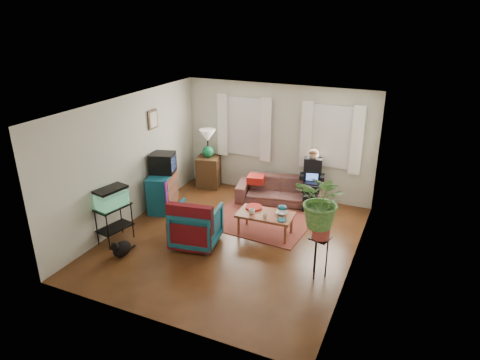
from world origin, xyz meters
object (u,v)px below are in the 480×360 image
at_px(coffee_table, 265,224).
at_px(plant_stand, 319,257).
at_px(side_table, 209,172).
at_px(aquarium_stand, 115,224).
at_px(armchair, 196,224).
at_px(dresser, 163,191).
at_px(sofa, 280,186).

xyz_separation_m(coffee_table, plant_stand, (1.31, -0.97, 0.14)).
relative_size(side_table, plant_stand, 1.05).
bearing_deg(aquarium_stand, armchair, 31.87).
bearing_deg(dresser, armchair, -53.50).
xyz_separation_m(side_table, plant_stand, (3.46, -2.68, -0.02)).
height_order(sofa, aquarium_stand, sofa).
distance_m(sofa, aquarium_stand, 3.73).
height_order(sofa, coffee_table, sofa).
xyz_separation_m(armchair, plant_stand, (2.35, -0.10, -0.06)).
height_order(dresser, aquarium_stand, dresser).
height_order(side_table, plant_stand, side_table).
xyz_separation_m(side_table, aquarium_stand, (-0.35, -3.11, -0.02)).
relative_size(sofa, side_table, 2.54).
xyz_separation_m(sofa, dresser, (-2.25, -1.37, 0.03)).
bearing_deg(armchair, dresser, -45.73).
relative_size(aquarium_stand, coffee_table, 0.67).
xyz_separation_m(aquarium_stand, armchair, (1.46, 0.54, 0.06)).
bearing_deg(side_table, coffee_table, -38.45).
distance_m(dresser, coffee_table, 2.50).
bearing_deg(coffee_table, sofa, 96.62).
xyz_separation_m(sofa, aquarium_stand, (-2.26, -2.97, -0.02)).
bearing_deg(armchair, plant_stand, 167.92).
bearing_deg(plant_stand, dresser, 162.98).
distance_m(side_table, armchair, 2.80).
xyz_separation_m(aquarium_stand, coffee_table, (2.50, 1.41, -0.14)).
height_order(aquarium_stand, coffee_table, aquarium_stand).
height_order(side_table, dresser, dresser).
relative_size(side_table, dresser, 0.84).
height_order(dresser, armchair, armchair).
bearing_deg(coffee_table, armchair, -142.41).
relative_size(sofa, armchair, 2.32).
xyz_separation_m(armchair, coffee_table, (1.04, 0.87, -0.20)).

